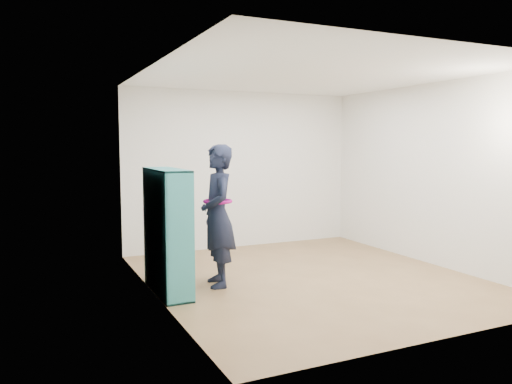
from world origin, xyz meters
name	(u,v)px	position (x,y,z in m)	size (l,w,h in m)	color
floor	(310,278)	(0.00, 0.00, 0.00)	(4.50, 4.50, 0.00)	brown
ceiling	(313,74)	(0.00, 0.00, 2.60)	(4.50, 4.50, 0.00)	white
wall_left	(156,183)	(-2.00, 0.00, 1.30)	(0.02, 4.50, 2.60)	white
wall_right	(431,174)	(2.00, 0.00, 1.30)	(0.02, 4.50, 2.60)	white
wall_back	(242,170)	(0.00, 2.25, 1.30)	(4.00, 0.02, 2.60)	white
wall_front	(447,194)	(0.00, -2.25, 1.30)	(4.00, 0.02, 2.60)	white
bookshelf	(165,233)	(-1.86, 0.19, 0.70)	(0.32, 1.09, 1.45)	teal
person	(218,215)	(-1.20, 0.20, 0.87)	(0.50, 0.69, 1.73)	black
smartphone	(205,206)	(-1.33, 0.30, 0.98)	(0.01, 0.11, 0.14)	silver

